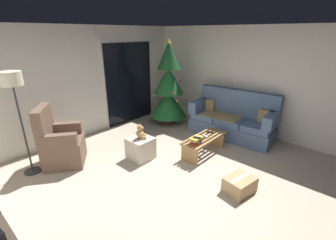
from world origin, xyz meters
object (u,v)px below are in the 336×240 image
object	(u,v)px
remote_black	(209,132)
cardboard_box_taped_mid_floor	(240,185)
cell_phone	(197,138)
teddy_bear_honey	(140,132)
book_stack	(196,140)
floor_lamp	(14,89)
remote_silver	(205,136)
coffee_table	(204,142)
christmas_tree	(169,88)
couch	(233,120)
ottoman	(141,148)
armchair	(60,144)

from	to	relation	value
remote_black	cardboard_box_taped_mid_floor	world-z (taller)	remote_black
cell_phone	teddy_bear_honey	size ratio (longest dim) A/B	0.50
remote_black	book_stack	distance (m)	0.61
remote_black	floor_lamp	distance (m)	3.60
remote_silver	teddy_bear_honey	distance (m)	1.31
coffee_table	christmas_tree	size ratio (longest dim) A/B	0.50
couch	floor_lamp	xyz separation A→B (m)	(-3.81, 1.89, 1.11)
ottoman	cardboard_box_taped_mid_floor	xyz separation A→B (m)	(0.33, -1.92, -0.09)
cardboard_box_taped_mid_floor	couch	bearing A→B (deg)	30.84
remote_silver	floor_lamp	distance (m)	3.44
book_stack	armchair	world-z (taller)	armchair
cell_phone	cardboard_box_taped_mid_floor	size ratio (longest dim) A/B	0.28
book_stack	armchair	size ratio (longest dim) A/B	0.23
ottoman	christmas_tree	bearing A→B (deg)	25.83
remote_black	christmas_tree	size ratio (longest dim) A/B	0.07
cell_phone	christmas_tree	world-z (taller)	christmas_tree
remote_black	ottoman	bearing A→B (deg)	131.32
christmas_tree	floor_lamp	world-z (taller)	christmas_tree
armchair	ottoman	distance (m)	1.49
ottoman	teddy_bear_honey	distance (m)	0.34
teddy_bear_honey	cardboard_box_taped_mid_floor	distance (m)	1.99
couch	teddy_bear_honey	size ratio (longest dim) A/B	6.98
ottoman	teddy_bear_honey	bearing A→B (deg)	-39.34
armchair	teddy_bear_honey	size ratio (longest dim) A/B	3.96
book_stack	cardboard_box_taped_mid_floor	size ratio (longest dim) A/B	0.51
cell_phone	ottoman	distance (m)	1.12
cell_phone	teddy_bear_honey	bearing A→B (deg)	112.02
christmas_tree	floor_lamp	bearing A→B (deg)	176.44
ottoman	floor_lamp	bearing A→B (deg)	146.46
teddy_bear_honey	remote_silver	bearing A→B (deg)	-38.91
cell_phone	ottoman	xyz separation A→B (m)	(-0.64, 0.88, -0.28)
cardboard_box_taped_mid_floor	floor_lamp	bearing A→B (deg)	123.16
coffee_table	ottoman	distance (m)	1.29
christmas_tree	couch	bearing A→B (deg)	-76.54
remote_black	christmas_tree	xyz separation A→B (m)	(0.53, 1.63, 0.59)
coffee_table	ottoman	world-z (taller)	ottoman
coffee_table	remote_black	distance (m)	0.30
coffee_table	remote_silver	xyz separation A→B (m)	(0.02, -0.01, 0.13)
coffee_table	remote_black	world-z (taller)	remote_black
cell_phone	armchair	bearing A→B (deg)	119.81
book_stack	ottoman	distance (m)	1.10
remote_black	christmas_tree	world-z (taller)	christmas_tree
remote_silver	teddy_bear_honey	xyz separation A→B (m)	(-1.01, 0.81, 0.17)
ottoman	cell_phone	bearing A→B (deg)	-53.91
book_stack	couch	bearing A→B (deg)	1.54
christmas_tree	teddy_bear_honey	distance (m)	2.02
christmas_tree	remote_black	bearing A→B (deg)	-108.03
floor_lamp	teddy_bear_honey	bearing A→B (deg)	-33.57
remote_black	cell_phone	size ratio (longest dim) A/B	1.08
christmas_tree	ottoman	size ratio (longest dim) A/B	5.01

